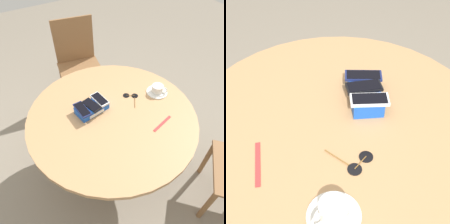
{
  "view_description": "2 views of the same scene",
  "coord_description": "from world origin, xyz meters",
  "views": [
    {
      "loc": [
        -0.51,
        -0.82,
        1.76
      ],
      "look_at": [
        0.0,
        0.0,
        0.74
      ],
      "focal_mm": 35.0,
      "sensor_mm": 36.0,
      "label": 1
    },
    {
      "loc": [
        0.79,
        0.04,
        1.5
      ],
      "look_at": [
        0.0,
        0.0,
        0.74
      ],
      "focal_mm": 50.0,
      "sensor_mm": 36.0,
      "label": 2
    }
  ],
  "objects": [
    {
      "name": "ground_plane",
      "position": [
        0.0,
        0.0,
        0.0
      ],
      "size": [
        8.0,
        8.0,
        0.0
      ],
      "primitive_type": "plane",
      "color": "gray"
    },
    {
      "name": "round_table",
      "position": [
        0.0,
        0.0,
        0.63
      ],
      "size": [
        1.1,
        1.1,
        0.72
      ],
      "color": "#2D2D2D",
      "rests_on": "ground_plane"
    },
    {
      "name": "phone_box",
      "position": [
        -0.1,
        0.09,
        0.74
      ],
      "size": [
        0.22,
        0.14,
        0.05
      ],
      "color": "blue",
      "rests_on": "round_table"
    },
    {
      "name": "phone_navy",
      "position": [
        -0.17,
        0.09,
        0.78
      ],
      "size": [
        0.07,
        0.14,
        0.01
      ],
      "color": "navy",
      "rests_on": "phone_box"
    },
    {
      "name": "phone_black",
      "position": [
        -0.1,
        0.09,
        0.78
      ],
      "size": [
        0.09,
        0.14,
        0.01
      ],
      "color": "black",
      "rests_on": "phone_box"
    },
    {
      "name": "phone_white",
      "position": [
        -0.03,
        0.11,
        0.78
      ],
      "size": [
        0.08,
        0.14,
        0.01
      ],
      "color": "silver",
      "rests_on": "phone_box"
    },
    {
      "name": "saucer",
      "position": [
        0.39,
        0.01,
        0.72
      ],
      "size": [
        0.15,
        0.15,
        0.01
      ],
      "primitive_type": "cylinder",
      "color": "silver",
      "rests_on": "round_table"
    },
    {
      "name": "coffee_cup",
      "position": [
        0.39,
        0.01,
        0.75
      ],
      "size": [
        0.09,
        0.1,
        0.05
      ],
      "color": "silver",
      "rests_on": "saucer"
    },
    {
      "name": "lanyard_strap",
      "position": [
        0.22,
        -0.24,
        0.72
      ],
      "size": [
        0.17,
        0.06,
        0.0
      ],
      "primitive_type": "cube",
      "rotation": [
        0.0,
        0.0,
        0.24
      ],
      "color": "red",
      "rests_on": "round_table"
    },
    {
      "name": "sunglasses",
      "position": [
        0.2,
        0.07,
        0.72
      ],
      "size": [
        0.1,
        0.16,
        0.01
      ],
      "color": "black",
      "rests_on": "round_table"
    }
  ]
}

